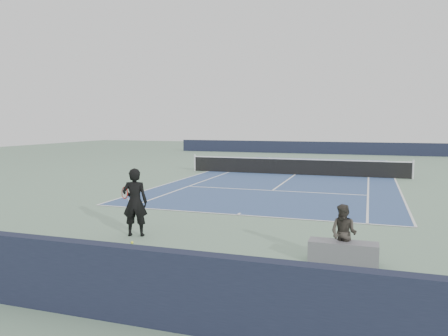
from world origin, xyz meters
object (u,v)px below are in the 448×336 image
(tennis_net, at_px, (295,166))
(tennis_ball, at_px, (132,242))
(spectator_bench, at_px, (343,242))
(tennis_player, at_px, (135,202))

(tennis_net, height_order, tennis_ball, tennis_net)
(tennis_ball, bearing_deg, spectator_bench, 1.39)
(tennis_player, relative_size, spectator_bench, 1.19)
(tennis_net, bearing_deg, tennis_ball, -95.60)
(tennis_player, bearing_deg, tennis_net, 82.95)
(spectator_bench, bearing_deg, tennis_net, 102.84)
(spectator_bench, bearing_deg, tennis_ball, -178.61)
(tennis_net, xyz_separation_m, tennis_ball, (-1.57, -16.02, -0.47))
(tennis_ball, bearing_deg, tennis_net, 84.40)
(tennis_net, relative_size, spectator_bench, 8.29)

